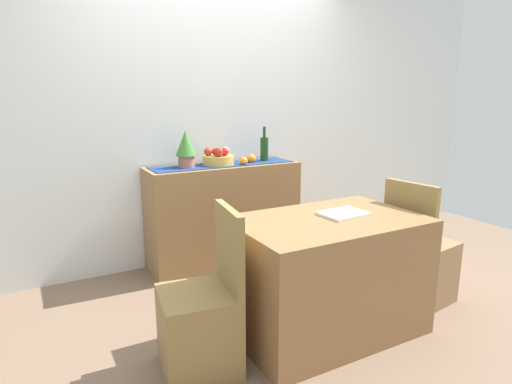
# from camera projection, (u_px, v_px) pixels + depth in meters

# --- Properties ---
(ground_plane) EXTENTS (6.40, 6.40, 0.02)m
(ground_plane) POSITION_uv_depth(u_px,v_px,m) (280.00, 307.00, 3.08)
(ground_plane) COLOR #7A604D
(ground_plane) RESTS_ON ground
(room_wall_rear) EXTENTS (6.40, 0.06, 2.70)m
(room_wall_rear) POSITION_uv_depth(u_px,v_px,m) (211.00, 109.00, 3.79)
(room_wall_rear) COLOR silver
(room_wall_rear) RESTS_ON ground
(sideboard_console) EXTENTS (1.32, 0.42, 0.89)m
(sideboard_console) POSITION_uv_depth(u_px,v_px,m) (224.00, 215.00, 3.77)
(sideboard_console) COLOR olive
(sideboard_console) RESTS_ON ground
(table_runner) EXTENTS (1.24, 0.32, 0.01)m
(table_runner) POSITION_uv_depth(u_px,v_px,m) (223.00, 164.00, 3.67)
(table_runner) COLOR navy
(table_runner) RESTS_ON sideboard_console
(fruit_bowl) EXTENTS (0.26, 0.26, 0.08)m
(fruit_bowl) POSITION_uv_depth(u_px,v_px,m) (218.00, 160.00, 3.64)
(fruit_bowl) COLOR gold
(fruit_bowl) RESTS_ON table_runner
(apple_right) EXTENTS (0.07, 0.07, 0.07)m
(apple_right) POSITION_uv_depth(u_px,v_px,m) (226.00, 151.00, 3.68)
(apple_right) COLOR gold
(apple_right) RESTS_ON fruit_bowl
(apple_center) EXTENTS (0.08, 0.08, 0.08)m
(apple_center) POSITION_uv_depth(u_px,v_px,m) (219.00, 152.00, 3.55)
(apple_center) COLOR #B32720
(apple_center) RESTS_ON fruit_bowl
(apple_rear) EXTENTS (0.07, 0.07, 0.07)m
(apple_rear) POSITION_uv_depth(u_px,v_px,m) (216.00, 152.00, 3.62)
(apple_rear) COLOR red
(apple_rear) RESTS_ON fruit_bowl
(apple_left) EXTENTS (0.07, 0.07, 0.07)m
(apple_left) POSITION_uv_depth(u_px,v_px,m) (225.00, 152.00, 3.60)
(apple_left) COLOR red
(apple_left) RESTS_ON fruit_bowl
(apple_front) EXTENTS (0.07, 0.07, 0.07)m
(apple_front) POSITION_uv_depth(u_px,v_px,m) (208.00, 152.00, 3.60)
(apple_front) COLOR #B23223
(apple_front) RESTS_ON fruit_bowl
(wine_bottle) EXTENTS (0.07, 0.07, 0.31)m
(wine_bottle) POSITION_uv_depth(u_px,v_px,m) (264.00, 148.00, 3.83)
(wine_bottle) COLOR #193E16
(wine_bottle) RESTS_ON sideboard_console
(potted_plant) EXTENTS (0.17, 0.17, 0.30)m
(potted_plant) POSITION_uv_depth(u_px,v_px,m) (186.00, 147.00, 3.48)
(potted_plant) COLOR #B06551
(potted_plant) RESTS_ON sideboard_console
(orange_loose_far) EXTENTS (0.08, 0.08, 0.08)m
(orange_loose_far) POSITION_uv_depth(u_px,v_px,m) (251.00, 159.00, 3.75)
(orange_loose_far) COLOR orange
(orange_loose_far) RESTS_ON sideboard_console
(orange_loose_near_bowl) EXTENTS (0.07, 0.07, 0.07)m
(orange_loose_near_bowl) POSITION_uv_depth(u_px,v_px,m) (244.00, 161.00, 3.64)
(orange_loose_near_bowl) COLOR orange
(orange_loose_near_bowl) RESTS_ON sideboard_console
(dining_table) EXTENTS (1.15, 0.74, 0.74)m
(dining_table) POSITION_uv_depth(u_px,v_px,m) (326.00, 275.00, 2.70)
(dining_table) COLOR olive
(dining_table) RESTS_ON ground
(open_book) EXTENTS (0.29, 0.23, 0.02)m
(open_book) POSITION_uv_depth(u_px,v_px,m) (343.00, 214.00, 2.69)
(open_book) COLOR white
(open_book) RESTS_ON dining_table
(chair_near_window) EXTENTS (0.45, 0.45, 0.90)m
(chair_near_window) POSITION_uv_depth(u_px,v_px,m) (202.00, 323.00, 2.33)
(chair_near_window) COLOR olive
(chair_near_window) RESTS_ON ground
(chair_by_corner) EXTENTS (0.45, 0.45, 0.90)m
(chair_by_corner) POSITION_uv_depth(u_px,v_px,m) (419.00, 266.00, 3.11)
(chair_by_corner) COLOR olive
(chair_by_corner) RESTS_ON ground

